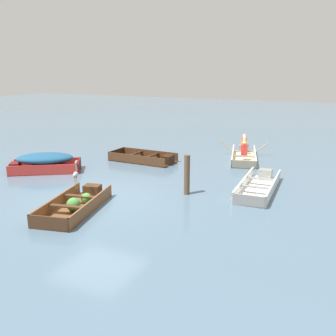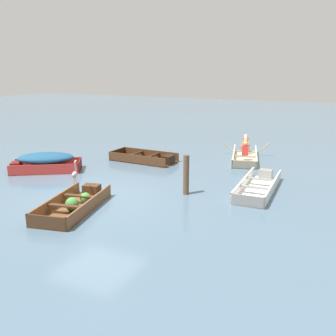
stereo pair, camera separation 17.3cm
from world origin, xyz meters
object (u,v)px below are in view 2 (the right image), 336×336
at_px(skiff_white_mid_moored, 259,186).
at_px(dinghy_wooden_brown_foreground, 76,203).
at_px(skiff_red_far_moored, 45,160).
at_px(heron_on_dinghy, 75,173).
at_px(skiff_dark_varnish_near_moored, 147,159).
at_px(rowboat_cream_with_crew, 245,153).
at_px(mooring_post, 186,175).

bearing_deg(skiff_white_mid_moored, dinghy_wooden_brown_foreground, -136.82).
distance_m(skiff_red_far_moored, heron_on_dinghy, 4.14).
relative_size(skiff_dark_varnish_near_moored, skiff_red_far_moored, 1.01).
xyz_separation_m(skiff_red_far_moored, heron_on_dinghy, (3.42, -2.28, 0.46)).
distance_m(dinghy_wooden_brown_foreground, skiff_red_far_moored, 4.67).
bearing_deg(skiff_white_mid_moored, skiff_dark_varnish_near_moored, 161.35).
xyz_separation_m(dinghy_wooden_brown_foreground, rowboat_cream_with_crew, (2.74, 8.40, 0.07)).
height_order(dinghy_wooden_brown_foreground, rowboat_cream_with_crew, rowboat_cream_with_crew).
xyz_separation_m(skiff_dark_varnish_near_moored, skiff_white_mid_moored, (5.32, -1.80, -0.01)).
height_order(skiff_white_mid_moored, rowboat_cream_with_crew, rowboat_cream_with_crew).
xyz_separation_m(dinghy_wooden_brown_foreground, skiff_white_mid_moored, (4.36, 4.09, -0.03)).
relative_size(dinghy_wooden_brown_foreground, skiff_red_far_moored, 1.07).
bearing_deg(mooring_post, rowboat_cream_with_crew, 86.19).
xyz_separation_m(heron_on_dinghy, mooring_post, (2.71, 2.14, -0.25)).
bearing_deg(rowboat_cream_with_crew, skiff_dark_varnish_near_moored, -145.75).
height_order(skiff_dark_varnish_near_moored, heron_on_dinghy, heron_on_dinghy).
bearing_deg(skiff_red_far_moored, mooring_post, -1.35).
bearing_deg(dinghy_wooden_brown_foreground, skiff_dark_varnish_near_moored, 99.28).
relative_size(skiff_red_far_moored, rowboat_cream_with_crew, 0.80).
distance_m(skiff_white_mid_moored, mooring_post, 2.56).
distance_m(dinghy_wooden_brown_foreground, heron_on_dinghy, 0.94).
bearing_deg(skiff_dark_varnish_near_moored, dinghy_wooden_brown_foreground, -80.72).
distance_m(heron_on_dinghy, mooring_post, 3.46).
relative_size(rowboat_cream_with_crew, heron_on_dinghy, 4.25).
relative_size(skiff_white_mid_moored, skiff_red_far_moored, 1.19).
relative_size(heron_on_dinghy, mooring_post, 0.65).
xyz_separation_m(rowboat_cream_with_crew, mooring_post, (-0.39, -5.81, 0.42)).
xyz_separation_m(skiff_dark_varnish_near_moored, heron_on_dinghy, (0.60, -5.43, 0.76)).
bearing_deg(skiff_white_mid_moored, skiff_red_far_moored, -170.55).
relative_size(dinghy_wooden_brown_foreground, mooring_post, 2.36).
height_order(dinghy_wooden_brown_foreground, skiff_dark_varnish_near_moored, dinghy_wooden_brown_foreground).
bearing_deg(heron_on_dinghy, skiff_red_far_moored, 146.27).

